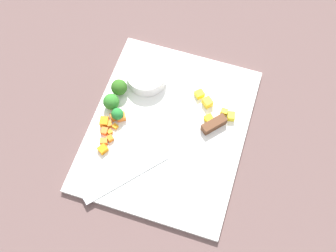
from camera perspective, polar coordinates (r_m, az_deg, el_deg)
ground_plane at (r=0.92m, az=0.00°, el=-0.58°), size 4.00×4.00×0.00m
cutting_board at (r=0.92m, az=0.00°, el=-0.43°), size 0.41×0.33×0.01m
prep_bowl at (r=0.96m, az=-2.98°, el=6.84°), size 0.09×0.09×0.03m
chef_knife at (r=0.89m, az=1.49°, el=-2.59°), size 0.28×0.24×0.02m
carrot_dice_0 at (r=0.92m, az=-8.72°, el=0.57°), size 0.02×0.02×0.02m
carrot_dice_1 at (r=0.92m, az=-6.43°, el=1.26°), size 0.02×0.02×0.02m
carrot_dice_2 at (r=0.92m, az=-7.24°, el=-0.07°), size 0.01×0.01×0.01m
carrot_dice_3 at (r=0.92m, az=-8.06°, el=0.26°), size 0.02×0.02×0.01m
carrot_dice_4 at (r=0.90m, az=-8.91°, el=-3.15°), size 0.02×0.02×0.01m
carrot_dice_5 at (r=0.90m, az=-8.79°, el=-2.10°), size 0.02×0.02×0.01m
carrot_dice_6 at (r=0.91m, az=-7.93°, el=-1.69°), size 0.02×0.02×0.01m
carrot_dice_7 at (r=0.92m, az=-7.41°, el=1.27°), size 0.02×0.02×0.01m
carrot_dice_8 at (r=0.91m, az=-8.70°, el=-0.70°), size 0.02×0.01×0.01m
carrot_dice_9 at (r=0.91m, az=-7.97°, el=-0.81°), size 0.01×0.01×0.01m
pepper_dice_0 at (r=0.92m, az=5.63°, el=0.99°), size 0.02×0.02×0.01m
pepper_dice_1 at (r=0.93m, az=7.68°, el=1.94°), size 0.01×0.02×0.01m
pepper_dice_2 at (r=0.94m, az=5.44°, el=3.24°), size 0.03×0.03×0.02m
pepper_dice_3 at (r=0.95m, az=4.33°, el=4.39°), size 0.03×0.03×0.01m
pepper_dice_4 at (r=0.93m, az=8.63°, el=1.33°), size 0.02×0.02×0.01m
broccoli_floret_0 at (r=0.93m, az=-7.78°, el=3.29°), size 0.04×0.04×0.04m
broccoli_floret_1 at (r=0.91m, az=-6.95°, el=1.63°), size 0.03×0.03×0.03m
broccoli_floret_2 at (r=0.94m, az=-6.72°, el=5.27°), size 0.04×0.04×0.04m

